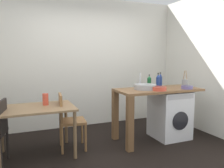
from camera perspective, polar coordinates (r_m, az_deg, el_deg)
ground_plane at (r=3.54m, az=0.53°, el=-17.87°), size 5.46×5.46×0.00m
wall_back at (r=4.87m, az=-7.57°, el=5.31°), size 4.60×0.10×2.70m
dining_table at (r=3.57m, az=-18.51°, el=-7.06°), size 1.10×0.76×0.74m
chair_opposite at (r=3.72m, az=-11.08°, el=-8.42°), size 0.44×0.44×0.90m
kitchen_counter at (r=4.00m, az=8.94°, el=-3.56°), size 1.50×0.68×0.92m
washing_machine at (r=4.33m, az=14.27°, el=-7.38°), size 0.60×0.61×0.86m
sink_basin at (r=3.94m, az=8.35°, el=-0.71°), size 0.38×0.38×0.09m
tap at (r=4.08m, az=7.08°, el=0.93°), size 0.02×0.02×0.28m
bottle_tall_green at (r=4.29m, az=9.34°, el=0.68°), size 0.07×0.07×0.23m
bottle_squat_brown at (r=4.23m, az=11.52°, el=0.76°), size 0.07×0.07×0.26m
bottle_clear_small at (r=4.39m, az=12.07°, el=0.97°), size 0.07×0.07×0.26m
mixing_bowl at (r=3.85m, az=11.79°, el=-1.07°), size 0.24×0.24×0.07m
utensil_crock at (r=4.49m, az=17.85°, el=0.29°), size 0.11×0.11×0.30m
colander at (r=4.18m, az=18.33°, el=-0.74°), size 0.20×0.20×0.06m
vase at (r=3.64m, az=-16.38°, el=-3.70°), size 0.09×0.09×0.18m
scissors at (r=3.97m, az=11.71°, el=-1.31°), size 0.15×0.06×0.01m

